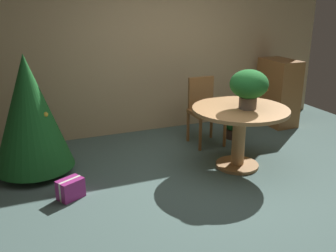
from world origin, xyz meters
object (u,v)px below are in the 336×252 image
Objects in this scene: round_dining_table at (240,123)px; gift_box_purple at (71,189)px; holiday_tree at (29,112)px; potted_plant at (234,124)px; flower_vase at (249,86)px; wooden_chair_far at (204,107)px; wooden_cabinet at (278,92)px.

gift_box_purple is at bearing -179.43° from round_dining_table.
holiday_tree is at bearing 161.69° from round_dining_table.
gift_box_purple is at bearing -160.16° from potted_plant.
flower_vase is (0.06, -0.06, 0.48)m from round_dining_table.
wooden_chair_far is 2.34m from gift_box_purple.
gift_box_purple is 3.89m from wooden_cabinet.
gift_box_purple is 0.29× the size of wooden_cabinet.
flower_vase is 2.35m from gift_box_purple.
gift_box_purple is (-2.15, 0.03, -0.95)m from flower_vase.
potted_plant is (0.50, -0.03, -0.31)m from wooden_chair_far.
round_dining_table is at bearing 0.57° from gift_box_purple.
holiday_tree is 2.94m from potted_plant.
gift_box_purple is at bearing -69.83° from holiday_tree.
wooden_cabinet is at bearing 41.50° from flower_vase.
wooden_cabinet is (1.55, 0.32, 0.01)m from wooden_chair_far.
holiday_tree is 3.39× the size of potted_plant.
potted_plant is (0.44, 0.97, -0.83)m from flower_vase.
wooden_cabinet is (3.94, 0.48, -0.22)m from holiday_tree.
potted_plant is at bearing 2.45° from holiday_tree.
holiday_tree reaches higher than wooden_cabinet.
holiday_tree is 4.61× the size of gift_box_purple.
potted_plant is (-1.05, -0.35, -0.31)m from wooden_cabinet.
round_dining_table is at bearing -140.80° from wooden_cabinet.
wooden_cabinet is 2.54× the size of potted_plant.
holiday_tree reaches higher than potted_plant.
wooden_chair_far is at bearing 24.79° from gift_box_purple.
flower_vase is at bearing -138.50° from wooden_cabinet.
round_dining_table is 3.72× the size of gift_box_purple.
wooden_chair_far is (-0.06, 1.00, -0.52)m from flower_vase.
wooden_chair_far reaches higher than round_dining_table.
round_dining_table is 2.01m from wooden_cabinet.
holiday_tree reaches higher than flower_vase.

